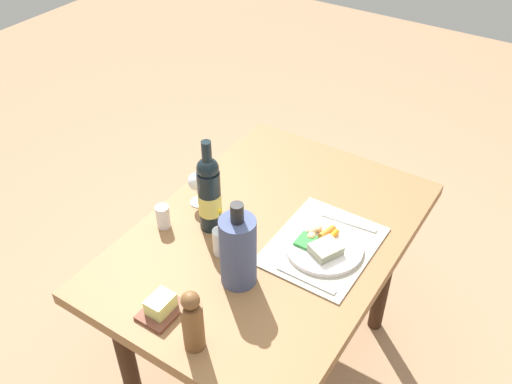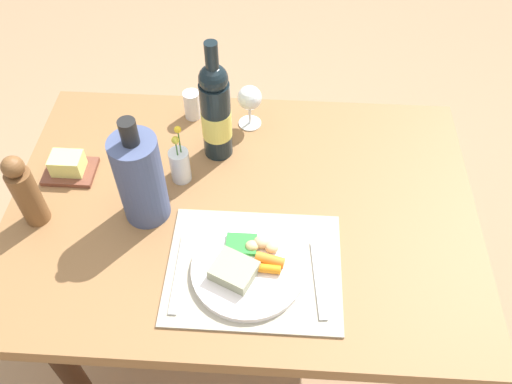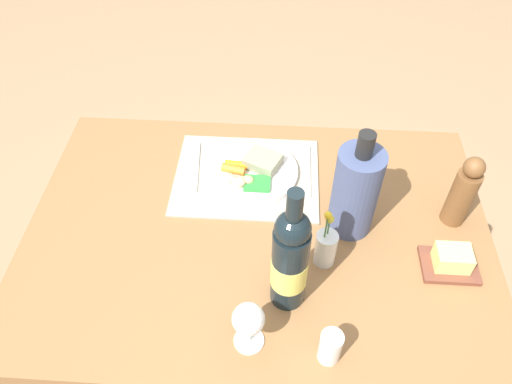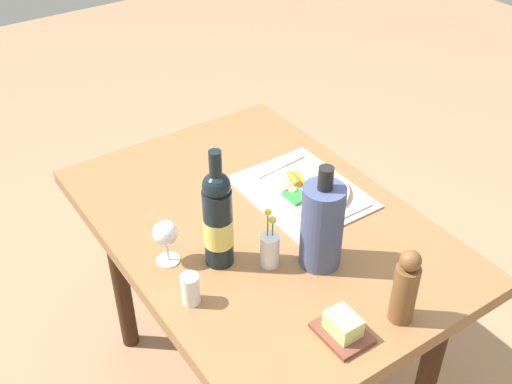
# 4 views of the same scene
# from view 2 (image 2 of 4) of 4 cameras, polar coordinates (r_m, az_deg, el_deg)

# --- Properties ---
(ground_plane) EXTENTS (8.00, 8.00, 0.00)m
(ground_plane) POSITION_cam_2_polar(r_m,az_deg,el_deg) (1.99, -1.05, -15.48)
(ground_plane) COLOR #A57F5C
(dining_table) EXTENTS (1.16, 0.81, 0.78)m
(dining_table) POSITION_cam_2_polar(r_m,az_deg,el_deg) (1.41, -1.44, -4.11)
(dining_table) COLOR olive
(dining_table) RESTS_ON ground_plane
(placemat) EXTENTS (0.39, 0.31, 0.01)m
(placemat) POSITION_cam_2_polar(r_m,az_deg,el_deg) (1.22, -0.21, -8.12)
(placemat) COLOR #A89F8C
(placemat) RESTS_ON dining_table
(dinner_plate) EXTENTS (0.25, 0.25, 0.05)m
(dinner_plate) POSITION_cam_2_polar(r_m,az_deg,el_deg) (1.20, -0.96, -8.02)
(dinner_plate) COLOR white
(dinner_plate) RESTS_ON placemat
(fork) EXTENTS (0.02, 0.20, 0.00)m
(fork) POSITION_cam_2_polar(r_m,az_deg,el_deg) (1.22, -8.20, -8.64)
(fork) COLOR silver
(fork) RESTS_ON placemat
(knife) EXTENTS (0.04, 0.20, 0.00)m
(knife) POSITION_cam_2_polar(r_m,az_deg,el_deg) (1.20, 6.70, -9.26)
(knife) COLOR silver
(knife) RESTS_ON placemat
(salt_shaker) EXTENTS (0.05, 0.05, 0.08)m
(salt_shaker) POSITION_cam_2_polar(r_m,az_deg,el_deg) (1.53, -6.84, 9.22)
(salt_shaker) COLOR white
(salt_shaker) RESTS_ON dining_table
(wine_bottle) EXTENTS (0.08, 0.08, 0.34)m
(wine_bottle) POSITION_cam_2_polar(r_m,az_deg,el_deg) (1.36, -4.31, 8.52)
(wine_bottle) COLOR black
(wine_bottle) RESTS_ON dining_table
(cooler_bottle) EXTENTS (0.11, 0.11, 0.30)m
(cooler_bottle) POSITION_cam_2_polar(r_m,az_deg,el_deg) (1.25, -12.25, 1.44)
(cooler_bottle) COLOR #445079
(cooler_bottle) RESTS_ON dining_table
(flower_vase) EXTENTS (0.05, 0.05, 0.18)m
(flower_vase) POSITION_cam_2_polar(r_m,az_deg,el_deg) (1.36, -8.12, 2.96)
(flower_vase) COLOR silver
(flower_vase) RESTS_ON dining_table
(butter_dish) EXTENTS (0.13, 0.10, 0.06)m
(butter_dish) POSITION_cam_2_polar(r_m,az_deg,el_deg) (1.46, -19.37, 2.58)
(butter_dish) COLOR brown
(butter_dish) RESTS_ON dining_table
(pepper_mill) EXTENTS (0.06, 0.06, 0.21)m
(pepper_mill) POSITION_cam_2_polar(r_m,az_deg,el_deg) (1.33, -23.38, 0.03)
(pepper_mill) COLOR brown
(pepper_mill) RESTS_ON dining_table
(wine_glass) EXTENTS (0.07, 0.07, 0.13)m
(wine_glass) POSITION_cam_2_polar(r_m,az_deg,el_deg) (1.47, -0.49, 9.86)
(wine_glass) COLOR white
(wine_glass) RESTS_ON dining_table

